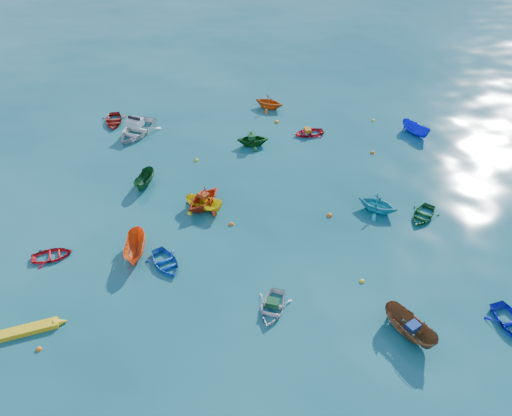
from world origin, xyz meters
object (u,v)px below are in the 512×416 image
object	(u,v)px
dinghy_blue_sw	(166,265)
motorboat_white	(137,134)
kayak_yellow	(26,332)
dinghy_white_near	(272,309)

from	to	relation	value
dinghy_blue_sw	motorboat_white	world-z (taller)	motorboat_white
dinghy_blue_sw	motorboat_white	distance (m)	16.44
kayak_yellow	motorboat_white	size ratio (longest dim) A/B	0.91
dinghy_blue_sw	kayak_yellow	world-z (taller)	dinghy_blue_sw
dinghy_blue_sw	kayak_yellow	bearing A→B (deg)	-176.19
motorboat_white	dinghy_blue_sw	bearing A→B (deg)	-50.46
dinghy_blue_sw	dinghy_white_near	size ratio (longest dim) A/B	1.01
dinghy_blue_sw	dinghy_white_near	xyz separation A→B (m)	(4.84, -5.48, 0.00)
kayak_yellow	motorboat_white	distance (m)	20.88
dinghy_white_near	kayak_yellow	xyz separation A→B (m)	(-12.93, 3.06, 0.00)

